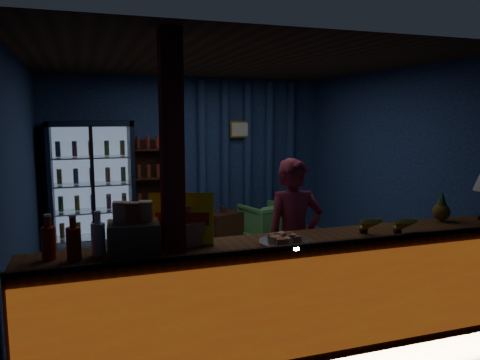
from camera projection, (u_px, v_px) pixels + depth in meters
The scene contains 18 objects.
ground at pixel (230, 276), 5.81m from camera, with size 4.60×4.60×0.00m, color #515154.
room_walls at pixel (230, 150), 5.59m from camera, with size 4.60×4.60×4.60m.
counter at pixel (298, 294), 3.95m from camera, with size 4.40×0.57×0.99m.
support_post at pixel (173, 205), 3.51m from camera, with size 0.16×0.16×2.60m, color maroon.
beverage_cooler at pixel (92, 186), 6.98m from camera, with size 1.20×0.62×1.90m.
bottle_shelf at pixel (149, 191), 7.41m from camera, with size 0.50×0.28×1.60m.
curtain_folds at pixel (248, 156), 7.96m from camera, with size 1.74×0.14×2.50m.
framed_picture at pixel (240, 129), 7.81m from camera, with size 0.36×0.04×0.28m.
shopkeeper at pixel (294, 239), 4.54m from camera, with size 0.57×0.37×1.57m, color maroon.
green_chair at pixel (265, 222), 7.39m from camera, with size 0.65×0.67×0.61m, color #58B058.
side_table at pixel (223, 227), 7.34m from camera, with size 0.62×0.53×0.57m.
yellow_sign at pixel (182, 219), 3.73m from camera, with size 0.52×0.27×0.41m.
soda_bottles at pixel (74, 240), 3.35m from camera, with size 0.44×0.18×0.33m.
snack_box_left at pixel (134, 236), 3.46m from camera, with size 0.40×0.34×0.39m.
snack_box_centre at pixel (186, 231), 3.74m from camera, with size 0.34×0.31×0.30m.
pastry_tray at pixel (285, 241), 3.76m from camera, with size 0.43×0.43×0.07m.
banana_bunches at pixel (384, 224), 4.04m from camera, with size 0.52×0.31×0.17m.
pineapple at pixel (441, 209), 4.54m from camera, with size 0.17×0.17×0.29m.
Camera 1 is at (-1.69, -5.33, 1.96)m, focal length 35.00 mm.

